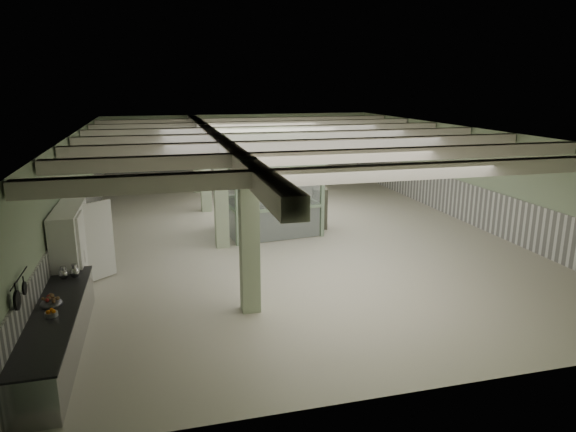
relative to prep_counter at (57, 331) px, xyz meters
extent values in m
plane|color=beige|center=(6.54, 7.00, -0.46)|extent=(20.00, 20.00, 0.00)
cube|color=white|center=(6.54, 7.00, 3.14)|extent=(14.00, 20.00, 0.02)
cube|color=#98AD8B|center=(6.54, 17.00, 1.34)|extent=(14.00, 0.02, 3.60)
cube|color=#98AD8B|center=(6.54, -3.00, 1.34)|extent=(14.00, 0.02, 3.60)
cube|color=#98AD8B|center=(-0.46, 7.00, 1.34)|extent=(0.02, 20.00, 3.60)
cube|color=#98AD8B|center=(13.54, 7.00, 1.34)|extent=(0.02, 20.00, 3.60)
cube|color=silver|center=(-0.43, 7.00, 0.29)|extent=(0.05, 19.90, 1.50)
cube|color=silver|center=(13.52, 7.00, 0.29)|extent=(0.05, 19.90, 1.50)
cube|color=silver|center=(6.54, 16.97, 0.29)|extent=(13.90, 0.05, 1.50)
cube|color=silver|center=(4.04, 7.00, 2.92)|extent=(0.45, 19.90, 0.40)
cube|color=silver|center=(6.54, -0.50, 2.96)|extent=(13.90, 0.35, 0.32)
cube|color=silver|center=(6.54, 2.00, 2.96)|extent=(13.90, 0.35, 0.32)
cube|color=silver|center=(6.54, 4.50, 2.96)|extent=(13.90, 0.35, 0.32)
cube|color=silver|center=(6.54, 7.00, 2.96)|extent=(13.90, 0.35, 0.32)
cube|color=silver|center=(6.54, 9.50, 2.96)|extent=(13.90, 0.35, 0.32)
cube|color=silver|center=(6.54, 12.00, 2.96)|extent=(13.90, 0.35, 0.32)
cube|color=silver|center=(6.54, 14.50, 2.96)|extent=(13.90, 0.35, 0.32)
cube|color=#B2C39D|center=(4.04, 1.00, 1.34)|extent=(0.42, 0.42, 3.60)
cube|color=#B2C39D|center=(4.04, 6.00, 1.34)|extent=(0.42, 0.42, 3.60)
cube|color=#B2C39D|center=(4.04, 11.00, 1.34)|extent=(0.42, 0.42, 3.60)
cube|color=#B2C39D|center=(4.04, 15.00, 1.34)|extent=(0.42, 0.42, 3.60)
cylinder|color=black|center=(-0.39, -0.60, 1.39)|extent=(0.02, 1.20, 0.02)
cone|color=#2F3E2E|center=(7.04, 2.00, 2.59)|extent=(0.44, 0.44, 0.22)
cone|color=#2F3E2E|center=(7.04, 7.50, 2.59)|extent=(0.44, 0.44, 0.22)
cone|color=#2F3E2E|center=(7.04, 12.50, 2.59)|extent=(0.44, 0.44, 0.22)
cube|color=#AAA9AE|center=(0.00, 0.00, -0.02)|extent=(0.83, 4.95, 0.88)
cube|color=black|center=(0.00, 0.00, 0.43)|extent=(0.87, 4.99, 0.04)
cylinder|color=#B2B2B7|center=(-0.01, -0.26, 0.48)|extent=(0.25, 0.25, 0.08)
cylinder|color=black|center=(-0.34, -1.10, 1.17)|extent=(0.05, 0.34, 0.34)
cylinder|color=black|center=(-0.34, -0.55, 1.17)|extent=(0.03, 0.24, 0.24)
cube|color=white|center=(-0.11, 3.24, 0.65)|extent=(0.61, 2.43, 2.22)
cube|color=white|center=(0.22, 2.68, 0.65)|extent=(0.06, 0.91, 2.12)
cube|color=white|center=(0.34, 3.90, 0.65)|extent=(0.73, 0.64, 2.12)
cube|color=silver|center=(0.26, 2.68, 0.65)|extent=(0.02, 0.05, 0.30)
cube|color=silver|center=(0.26, 3.80, 0.65)|extent=(0.02, 0.05, 0.30)
cube|color=gray|center=(4.55, 5.95, 0.80)|extent=(0.13, 0.13, 2.52)
cube|color=gray|center=(4.25, 8.45, 0.80)|extent=(0.13, 0.13, 2.52)
cube|color=gray|center=(7.56, 6.30, 0.80)|extent=(0.13, 0.13, 2.52)
cube|color=gray|center=(7.26, 8.81, 0.80)|extent=(0.13, 0.13, 2.52)
cube|color=gray|center=(5.91, 7.38, 2.12)|extent=(3.58, 3.14, 0.12)
cube|color=white|center=(6.05, 6.12, 0.09)|extent=(2.81, 0.39, 1.05)
cube|color=silver|center=(6.05, 6.12, 1.32)|extent=(2.81, 0.39, 1.22)
cube|color=white|center=(5.76, 8.63, 0.09)|extent=(2.81, 0.39, 1.05)
cube|color=silver|center=(5.76, 8.63, 1.32)|extent=(2.81, 0.39, 1.22)
cube|color=white|center=(4.40, 7.20, 0.09)|extent=(0.33, 2.31, 1.05)
cube|color=silver|center=(4.40, 7.20, 1.32)|extent=(0.33, 2.31, 1.22)
cube|color=white|center=(7.41, 7.56, 0.09)|extent=(0.33, 2.31, 1.05)
cube|color=silver|center=(7.41, 7.56, 1.32)|extent=(0.33, 2.31, 1.22)
cube|color=#525245|center=(7.81, 7.37, 0.28)|extent=(0.58, 0.75, 1.49)
camera|label=1|loc=(2.07, -10.03, 4.74)|focal=32.00mm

